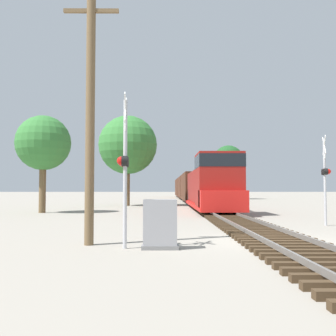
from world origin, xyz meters
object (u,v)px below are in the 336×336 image
(utility_pole, at_px, (90,113))
(tree_far_right, at_px, (43,143))
(tree_mid_background, at_px, (128,145))
(tree_deep_background, at_px, (228,161))
(relay_cabinet, at_px, (160,225))
(crossing_signal_far, at_px, (325,174))
(crossing_signal_near, at_px, (124,163))
(freight_train, at_px, (190,188))

(utility_pole, bearing_deg, tree_far_right, 111.92)
(tree_mid_background, xyz_separation_m, tree_deep_background, (14.70, 25.78, 0.18))
(tree_far_right, bearing_deg, relay_cabinet, -62.85)
(relay_cabinet, bearing_deg, tree_mid_background, 97.37)
(relay_cabinet, distance_m, tree_far_right, 20.15)
(tree_deep_background, bearing_deg, crossing_signal_far, -93.62)
(utility_pole, height_order, tree_mid_background, tree_mid_background)
(crossing_signal_near, height_order, crossing_signal_far, crossing_signal_near)
(relay_cabinet, bearing_deg, freight_train, 85.21)
(freight_train, bearing_deg, tree_mid_background, -114.69)
(tree_far_right, relative_size, tree_mid_background, 0.77)
(freight_train, relative_size, utility_pole, 8.20)
(utility_pole, bearing_deg, tree_deep_background, 76.31)
(tree_deep_background, bearing_deg, freight_train, -127.57)
(utility_pole, xyz_separation_m, tree_deep_background, (13.19, 54.16, 2.30))
(freight_train, relative_size, tree_far_right, 9.28)
(utility_pole, bearing_deg, crossing_signal_far, 31.95)
(crossing_signal_far, xyz_separation_m, tree_deep_background, (3.02, 47.81, 4.03))
(relay_cabinet, bearing_deg, crossing_signal_near, 174.55)
(freight_train, distance_m, tree_deep_background, 12.49)
(relay_cabinet, bearing_deg, utility_pole, 159.46)
(crossing_signal_near, distance_m, relay_cabinet, 2.13)
(crossing_signal_far, relative_size, tree_mid_background, 0.46)
(freight_train, relative_size, crossing_signal_near, 14.48)
(utility_pole, distance_m, tree_deep_background, 55.79)
(relay_cabinet, relative_size, utility_pole, 0.18)
(freight_train, distance_m, utility_pole, 45.42)
(crossing_signal_near, relative_size, crossing_signal_far, 1.07)
(utility_pole, bearing_deg, tree_mid_background, 93.04)
(utility_pole, bearing_deg, freight_train, 82.26)
(crossing_signal_near, xyz_separation_m, tree_far_right, (-7.88, 17.39, 2.60))
(crossing_signal_far, bearing_deg, freight_train, 19.68)
(relay_cabinet, height_order, tree_mid_background, tree_mid_background)
(freight_train, height_order, crossing_signal_far, crossing_signal_far)
(freight_train, xyz_separation_m, tree_deep_background, (7.08, 9.20, 4.59))
(utility_pole, relative_size, tree_mid_background, 0.87)
(tree_far_right, height_order, tree_mid_background, tree_mid_background)
(freight_train, height_order, tree_deep_background, tree_deep_background)
(crossing_signal_near, xyz_separation_m, tree_deep_background, (12.01, 54.90, 3.97))
(crossing_signal_far, distance_m, relay_cabinet, 10.83)
(tree_far_right, distance_m, tree_mid_background, 12.89)
(crossing_signal_far, height_order, relay_cabinet, crossing_signal_far)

